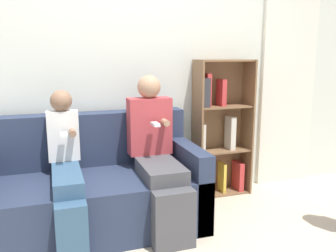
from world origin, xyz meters
TOP-DOWN VIEW (x-y plane):
  - ground_plane at (0.00, 0.00)m, footprint 14.00×14.00m
  - back_wall at (0.00, 1.00)m, footprint 10.00×0.06m
  - curtain_panel at (1.74, 0.95)m, footprint 0.64×0.04m
  - couch at (-0.38, 0.54)m, footprint 1.71×0.87m
  - adult_seated at (0.12, 0.41)m, footprint 0.36×0.79m
  - child_seated at (-0.59, 0.37)m, footprint 0.24×0.81m
  - bookshelf at (0.91, 0.87)m, footprint 0.56×0.26m

SIDE VIEW (x-z plane):
  - ground_plane at x=0.00m, z-range 0.00..0.00m
  - couch at x=-0.38m, z-range -0.14..0.75m
  - child_seated at x=-0.59m, z-range 0.00..1.12m
  - adult_seated at x=0.12m, z-range 0.01..1.23m
  - bookshelf at x=0.91m, z-range 0.01..1.35m
  - curtain_panel at x=1.74m, z-range 0.00..2.30m
  - back_wall at x=0.00m, z-range 0.00..2.55m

